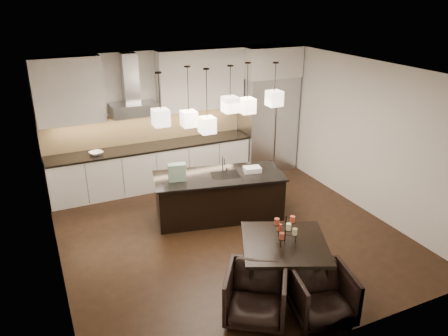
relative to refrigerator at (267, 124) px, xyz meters
name	(u,v)px	position (x,y,z in m)	size (l,w,h in m)	color
floor	(229,234)	(-2.10, -2.38, -1.08)	(5.50, 5.50, 0.02)	black
ceiling	(230,70)	(-2.10, -2.38, 1.73)	(5.50, 5.50, 0.02)	white
wall_back	(174,116)	(-2.10, 0.38, 0.32)	(5.50, 0.02, 2.80)	silver
wall_front	(338,241)	(-2.10, -5.14, 0.32)	(5.50, 0.02, 2.80)	silver
wall_left	(48,188)	(-4.86, -2.38, 0.32)	(0.02, 5.50, 2.80)	silver
wall_right	(363,136)	(0.66, -2.38, 0.32)	(0.02, 5.50, 2.80)	silver
refrigerator	(267,124)	(0.00, 0.00, 0.00)	(1.20, 0.72, 2.15)	#B7B7BA
fridge_panel	(270,61)	(0.00, 0.00, 1.40)	(1.26, 0.72, 0.65)	silver
lower_cabinets	(153,167)	(-2.73, 0.05, -0.64)	(4.21, 0.62, 0.88)	silver
countertop	(152,147)	(-2.73, 0.05, -0.17)	(4.21, 0.66, 0.04)	black
backsplash	(147,127)	(-2.73, 0.35, 0.16)	(4.21, 0.02, 0.63)	#D5BA80
upper_cab_left	(68,91)	(-4.20, 0.19, 1.10)	(1.25, 0.35, 1.25)	silver
upper_cab_right	(201,79)	(-1.55, 0.19, 1.10)	(1.86, 0.35, 1.25)	silver
hood_canopy	(134,109)	(-3.03, 0.10, 0.65)	(0.90, 0.52, 0.24)	#B7B7BA
hood_chimney	(130,78)	(-3.03, 0.21, 1.24)	(0.30, 0.28, 0.96)	#B7B7BA
fruit_bowl	(96,153)	(-3.86, 0.00, -0.12)	(0.26, 0.26, 0.06)	silver
island_body	(219,197)	(-2.00, -1.73, -0.68)	(2.25, 0.90, 0.79)	black
island_top	(219,176)	(-2.00, -1.73, -0.27)	(2.32, 0.97, 0.04)	black
faucet	(223,164)	(-1.89, -1.66, -0.08)	(0.09, 0.22, 0.34)	silver
tote_bag	(177,172)	(-2.75, -1.64, -0.10)	(0.31, 0.16, 0.31)	#24683F
food_container	(252,169)	(-1.38, -1.85, -0.20)	(0.31, 0.22, 0.09)	silver
dining_table	(283,263)	(-2.00, -3.97, -0.73)	(1.16, 1.16, 0.69)	black
candelabra	(285,229)	(-2.00, -3.97, -0.18)	(0.33, 0.33, 0.41)	black
candle_a	(295,232)	(-1.88, -4.02, -0.22)	(0.07, 0.07, 0.09)	beige
candle_b	(280,228)	(-2.01, -3.84, -0.22)	(0.07, 0.07, 0.09)	#D64E36
candle_c	(282,236)	(-2.10, -4.04, -0.22)	(0.07, 0.07, 0.09)	#AA3F2E
candle_d	(292,219)	(-1.87, -3.93, -0.07)	(0.07, 0.07, 0.09)	#D64E36
candle_e	(277,222)	(-2.10, -3.90, -0.07)	(0.07, 0.07, 0.09)	#AA3F2E
candle_f	(289,227)	(-2.03, -4.09, -0.07)	(0.07, 0.07, 0.09)	beige
armchair_left	(256,295)	(-2.69, -4.42, -0.72)	(0.75, 0.77, 0.70)	black
armchair_right	(322,295)	(-1.92, -4.76, -0.73)	(0.73, 0.75, 0.68)	black
pendant_a	(161,118)	(-3.10, -2.04, 1.03)	(0.24, 0.24, 0.26)	beige
pendant_b	(189,119)	(-2.52, -1.70, 0.86)	(0.24, 0.24, 0.26)	beige
pendant_c	(230,104)	(-1.87, -1.92, 1.08)	(0.24, 0.24, 0.26)	beige
pendant_d	(247,106)	(-1.47, -1.78, 0.99)	(0.24, 0.24, 0.26)	beige
pendant_e	(274,98)	(-1.04, -1.95, 1.11)	(0.24, 0.24, 0.26)	beige
pendant_f	(207,125)	(-2.33, -2.04, 0.82)	(0.24, 0.24, 0.26)	beige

